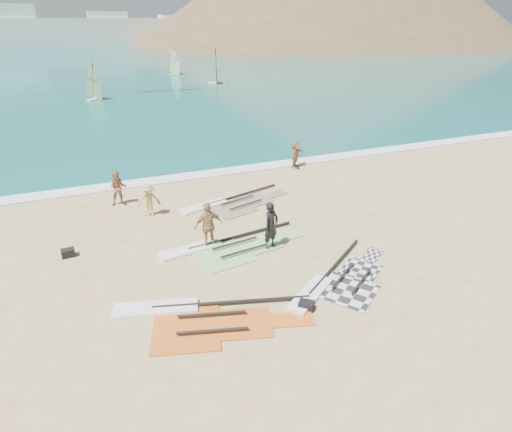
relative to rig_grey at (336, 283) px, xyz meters
name	(u,v)px	position (x,y,z in m)	size (l,w,h in m)	color
ground	(262,301)	(-2.66, 0.09, -0.05)	(300.00, 300.00, 0.00)	tan
sea	(82,49)	(-2.66, 132.09, -0.05)	(300.00, 240.00, 0.06)	#0B4B4F
surf_line	(174,179)	(-2.66, 12.39, -0.05)	(300.00, 1.20, 0.04)	white
far_town	(22,31)	(-18.39, 150.09, 4.44)	(160.00, 8.00, 12.00)	white
headland_main	(336,43)	(82.34, 130.09, -0.05)	(143.00, 143.00, 45.00)	brown
headland_minor	(397,40)	(117.34, 140.09, -0.05)	(70.00, 70.00, 28.00)	brown
rig_grey	(336,283)	(0.00, 0.00, 0.00)	(5.11, 3.92, 0.20)	#292A2C
rig_green	(223,248)	(-2.71, 3.78, 0.00)	(5.85, 2.59, 0.20)	#48B218
rig_orange	(229,204)	(-1.08, 7.75, 0.00)	(5.72, 3.10, 0.20)	#F5562A
rig_red	(196,316)	(-4.82, 0.11, 0.00)	(5.97, 3.22, 0.20)	#CE4C25
gear_bag_near	(68,253)	(-8.26, 5.47, 0.10)	(0.48, 0.35, 0.30)	black
gear_bag_far	(306,305)	(-1.57, -0.80, 0.09)	(0.46, 0.32, 0.28)	black
person_wetsuit	(271,226)	(-0.98, 3.13, 0.90)	(0.69, 0.46, 1.90)	black
beachgoer_left	(118,188)	(-5.87, 9.78, 0.80)	(0.82, 0.64, 1.69)	#A36A4E
beachgoer_mid	(149,200)	(-4.76, 7.93, 0.71)	(0.98, 0.56, 1.52)	tan
beachgoer_back	(209,226)	(-3.15, 4.12, 0.89)	(1.10, 0.46, 1.88)	#AB764D
beachgoer_right	(295,154)	(4.46, 11.59, 0.76)	(1.51, 0.48, 1.63)	#AC7C59
windsurfer_left	(94,89)	(-4.91, 40.66, 1.12)	(2.03, 2.03, 3.89)	white
windsurfer_centre	(216,73)	(11.27, 47.88, 1.26)	(2.58, 2.88, 4.53)	white
windsurfer_right	(175,67)	(8.36, 59.98, 1.14)	(2.24, 2.45, 3.96)	white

